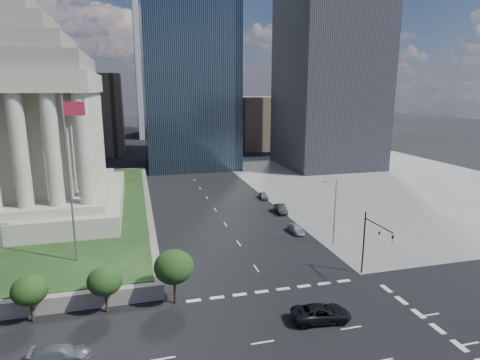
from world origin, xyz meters
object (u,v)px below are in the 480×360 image
object	(u,v)px
traffic_signal_ne	(373,238)
parked_sedan_mid	(281,209)
war_memorial	(6,97)
pickup_truck	(321,313)
flagpole	(70,172)
street_lamp_north	(334,208)
suv_grey	(61,354)
parked_sedan_far	(263,196)
parked_sedan_near	(296,229)

from	to	relation	value
traffic_signal_ne	parked_sedan_mid	distance (m)	28.52
parked_sedan_mid	war_memorial	bearing A→B (deg)	178.19
pickup_truck	parked_sedan_mid	world-z (taller)	pickup_truck
flagpole	parked_sedan_mid	size ratio (longest dim) A/B	4.26
war_memorial	traffic_signal_ne	size ratio (longest dim) A/B	4.88
street_lamp_north	traffic_signal_ne	bearing A→B (deg)	-94.19
pickup_truck	suv_grey	world-z (taller)	pickup_truck
parked_sedan_mid	suv_grey	bearing A→B (deg)	-127.19
war_memorial	parked_sedan_far	distance (m)	50.19
traffic_signal_ne	suv_grey	world-z (taller)	traffic_signal_ne
street_lamp_north	suv_grey	size ratio (longest dim) A/B	2.04
parked_sedan_far	street_lamp_north	bearing A→B (deg)	-79.28
traffic_signal_ne	parked_sedan_far	bearing A→B (deg)	91.48
flagpole	parked_sedan_far	bearing A→B (deg)	40.36
suv_grey	parked_sedan_far	xyz separation A→B (m)	(32.78, 45.53, -0.04)
flagpole	pickup_truck	distance (m)	32.34
flagpole	suv_grey	size ratio (longest dim) A/B	4.09
pickup_truck	suv_grey	bearing A→B (deg)	96.28
traffic_signal_ne	parked_sedan_far	world-z (taller)	traffic_signal_ne
traffic_signal_ne	war_memorial	bearing A→B (deg)	143.58
traffic_signal_ne	parked_sedan_near	distance (m)	18.05
war_memorial	pickup_truck	size ratio (longest dim) A/B	6.57
parked_sedan_far	suv_grey	bearing A→B (deg)	-118.87
war_memorial	street_lamp_north	world-z (taller)	war_memorial
war_memorial	pickup_truck	distance (m)	58.83
traffic_signal_ne	flagpole	bearing A→B (deg)	163.29
parked_sedan_mid	parked_sedan_far	xyz separation A→B (m)	(0.00, 10.48, -0.10)
flagpole	parked_sedan_far	size ratio (longest dim) A/B	5.09
suv_grey	parked_sedan_near	xyz separation A→B (m)	(31.34, 24.20, -0.01)
traffic_signal_ne	parked_sedan_near	size ratio (longest dim) A/B	1.94
flagpole	parked_sedan_near	xyz separation A→B (m)	(31.88, 6.99, -12.41)
flagpole	parked_sedan_mid	world-z (taller)	flagpole
flagpole	parked_sedan_mid	xyz separation A→B (m)	(33.33, 17.84, -12.34)
flagpole	street_lamp_north	distance (m)	35.95
street_lamp_north	parked_sedan_near	size ratio (longest dim) A/B	2.43
war_memorial	parked_sedan_mid	xyz separation A→B (m)	(45.50, -6.16, -20.63)
street_lamp_north	pickup_truck	size ratio (longest dim) A/B	1.68
suv_grey	parked_sedan_far	bearing A→B (deg)	-33.76
war_memorial	suv_grey	bearing A→B (deg)	-72.85
war_memorial	parked_sedan_far	size ratio (longest dim) A/B	9.92
war_memorial	flagpole	xyz separation A→B (m)	(12.17, -24.00, -8.29)
traffic_signal_ne	parked_sedan_far	distance (m)	38.91
parked_sedan_near	parked_sedan_far	world-z (taller)	parked_sedan_near
traffic_signal_ne	parked_sedan_far	xyz separation A→B (m)	(-1.00, 38.63, -4.58)
flagpole	street_lamp_north	bearing A→B (deg)	1.63
suv_grey	parked_sedan_mid	size ratio (longest dim) A/B	1.04
war_memorial	street_lamp_north	bearing A→B (deg)	-25.92
parked_sedan_far	parked_sedan_mid	bearing A→B (deg)	-83.11
parked_sedan_near	parked_sedan_far	size ratio (longest dim) A/B	1.05
war_memorial	parked_sedan_far	xyz separation A→B (m)	(45.50, 4.32, -20.73)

